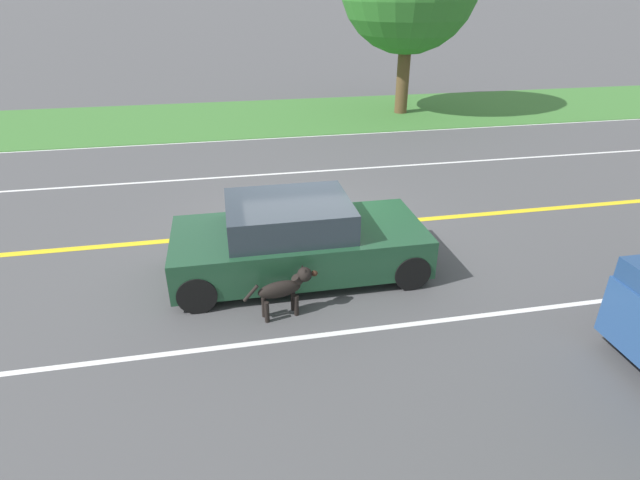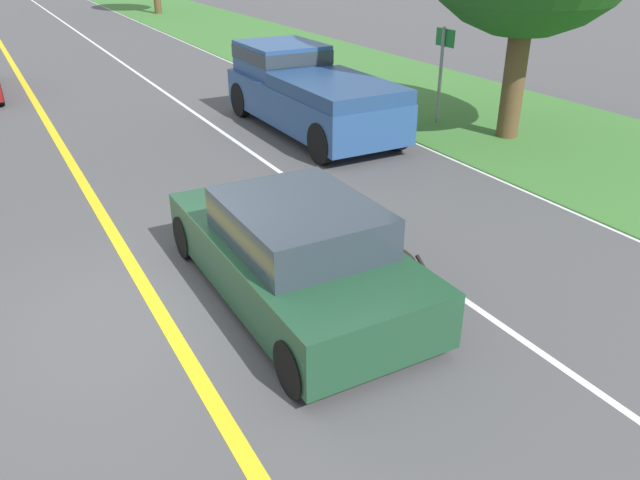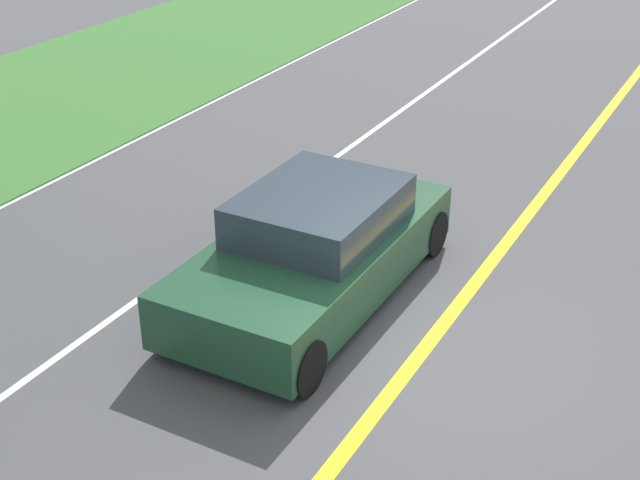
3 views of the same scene
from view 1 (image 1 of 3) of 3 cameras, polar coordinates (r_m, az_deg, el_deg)
name	(u,v)px [view 1 (image 1 of 3)]	position (r m, az deg, el deg)	size (l,w,h in m)	color
ground_plane	(307,229)	(10.33, -1.49, 1.24)	(400.00, 400.00, 0.00)	#4C4C4F
centre_divider_line	(307,229)	(10.32, -1.49, 1.26)	(0.18, 160.00, 0.01)	yellow
lane_edge_line_left	(271,138)	(16.85, -5.59, 11.51)	(0.14, 160.00, 0.01)	white
lane_dash_same_dir	(348,332)	(7.39, 3.16, -10.45)	(0.10, 160.00, 0.01)	white
lane_dash_oncoming	(285,173)	(13.53, -4.01, 7.62)	(0.10, 160.00, 0.01)	white
grass_verge_left	(263,117)	(19.74, -6.53, 13.81)	(6.00, 160.00, 0.03)	#3D7533
ego_car	(297,240)	(8.51, -2.65, 0.01)	(1.93, 4.24, 1.35)	#1E472D
dog	(286,288)	(7.50, -3.93, -5.45)	(0.38, 1.16, 0.78)	black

